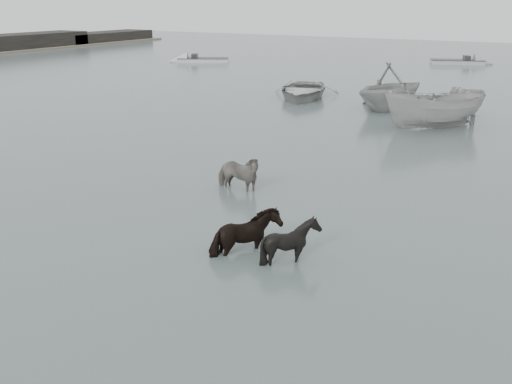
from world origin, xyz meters
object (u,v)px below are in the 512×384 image
Objects in this scene: pony_pinto at (238,168)px; pony_dark at (247,224)px; rowboat_lead at (303,88)px; pony_black at (291,236)px.

pony_pinto is 1.17× the size of pony_dark.
pony_black is at bearing -81.98° from rowboat_lead.
pony_dark reaches higher than pony_pinto.
rowboat_lead is (-9.01, 19.62, -0.05)m from pony_black.
pony_pinto is at bearing -87.80° from rowboat_lead.
pony_black reaches higher than rowboat_lead.
pony_dark is (2.47, -3.65, 0.01)m from pony_pinto.
pony_dark is 21.26m from rowboat_lead.
pony_dark is 0.26× the size of rowboat_lead.
pony_pinto reaches higher than rowboat_lead.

